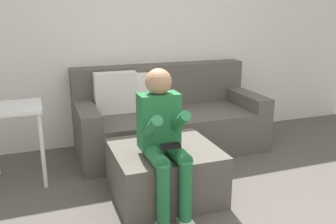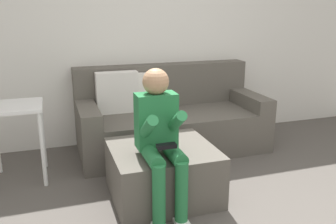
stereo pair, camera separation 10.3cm
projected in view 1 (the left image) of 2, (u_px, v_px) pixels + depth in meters
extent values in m
cube|color=silver|center=(154.00, 35.00, 4.21)|extent=(5.68, 0.10, 2.46)
cube|color=#59544C|center=(171.00, 131.00, 4.03)|extent=(2.03, 0.92, 0.44)
cube|color=#59544C|center=(160.00, 85.00, 4.22)|extent=(2.03, 0.23, 0.48)
cube|color=#59544C|center=(86.00, 113.00, 3.65)|extent=(0.20, 0.92, 0.15)
cube|color=#59544C|center=(244.00, 98.00, 4.25)|extent=(0.20, 0.92, 0.15)
cube|color=white|center=(115.00, 93.00, 3.87)|extent=(0.45, 0.14, 0.45)
cube|color=white|center=(137.00, 92.00, 3.96)|extent=(0.43, 0.16, 0.42)
cube|color=#59544C|center=(165.00, 172.00, 3.01)|extent=(0.84, 0.78, 0.43)
cube|color=#26723F|center=(159.00, 121.00, 2.76)|extent=(0.31, 0.17, 0.43)
sphere|color=tan|center=(158.00, 82.00, 2.68)|extent=(0.20, 0.20, 0.20)
cylinder|color=#26723F|center=(155.00, 156.00, 2.64)|extent=(0.11, 0.34, 0.11)
cylinder|color=#26723F|center=(163.00, 196.00, 2.55)|extent=(0.10, 0.10, 0.46)
cylinder|color=#26723F|center=(150.00, 129.00, 2.60)|extent=(0.08, 0.37, 0.29)
cylinder|color=#26723F|center=(177.00, 153.00, 2.69)|extent=(0.11, 0.34, 0.11)
cylinder|color=#26723F|center=(186.00, 192.00, 2.60)|extent=(0.10, 0.10, 0.46)
cylinder|color=#26723F|center=(178.00, 123.00, 2.68)|extent=(0.08, 0.34, 0.27)
cube|color=black|center=(170.00, 146.00, 2.56)|extent=(0.14, 0.06, 0.03)
cube|color=white|center=(13.00, 108.00, 3.15)|extent=(0.48, 0.49, 0.03)
cylinder|color=white|center=(43.00, 151.00, 3.12)|extent=(0.04, 0.04, 0.68)
cylinder|color=white|center=(41.00, 136.00, 3.51)|extent=(0.04, 0.04, 0.68)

